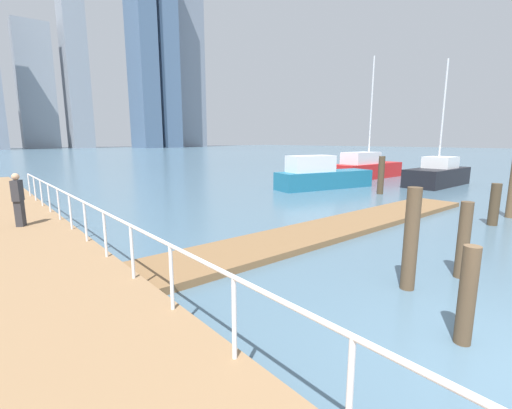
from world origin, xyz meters
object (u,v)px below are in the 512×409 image
Objects in this scene: moored_boat_1 at (321,176)px; moored_boat_3 at (438,174)px; moored_boat_2 at (366,168)px; pedestrian_2 at (18,199)px.

moored_boat_3 is (7.17, -4.11, -0.05)m from moored_boat_1.
moored_boat_2 is at bearing 86.84° from moored_boat_3.
pedestrian_2 is at bearing 173.49° from moored_boat_3.
moored_boat_2 reaches higher than moored_boat_3.
moored_boat_2 reaches higher than pedestrian_2.
moored_boat_2 reaches higher than moored_boat_1.
moored_boat_1 is 7.64m from moored_boat_2.
moored_boat_1 is at bearing -168.22° from moored_boat_2.
moored_boat_1 reaches higher than pedestrian_2.
moored_boat_3 is at bearing -29.83° from moored_boat_1.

